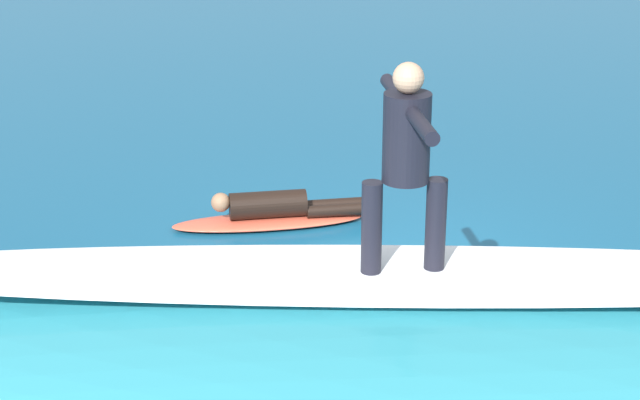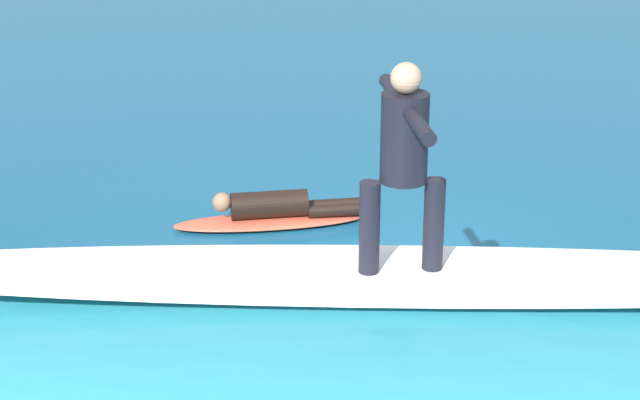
{
  "view_description": "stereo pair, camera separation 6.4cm",
  "coord_description": "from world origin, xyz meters",
  "px_view_note": "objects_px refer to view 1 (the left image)",
  "views": [
    {
      "loc": [
        1.72,
        9.44,
        4.54
      ],
      "look_at": [
        0.84,
        0.57,
        1.12
      ],
      "focal_mm": 58.87,
      "sensor_mm": 36.0,
      "label": 1
    },
    {
      "loc": [
        1.65,
        9.45,
        4.54
      ],
      "look_at": [
        0.84,
        0.57,
        1.12
      ],
      "focal_mm": 58.87,
      "sensor_mm": 36.0,
      "label": 2
    }
  ],
  "objects_px": {
    "surfer_riding": "(406,154)",
    "surfboard_paddling": "(268,221)",
    "surfboard_riding": "(402,276)",
    "surfer_paddling": "(280,205)"
  },
  "relations": [
    {
      "from": "surfboard_paddling",
      "to": "surfer_paddling",
      "type": "xyz_separation_m",
      "value": [
        -0.14,
        -0.01,
        0.19
      ]
    },
    {
      "from": "surfboard_riding",
      "to": "surfer_paddling",
      "type": "bearing_deg",
      "value": -83.89
    },
    {
      "from": "surfer_riding",
      "to": "surfer_paddling",
      "type": "relative_size",
      "value": 0.85
    },
    {
      "from": "surfboard_paddling",
      "to": "surfer_paddling",
      "type": "bearing_deg",
      "value": 180.0
    },
    {
      "from": "surfer_riding",
      "to": "surfboard_paddling",
      "type": "relative_size",
      "value": 0.7
    },
    {
      "from": "surfboard_paddling",
      "to": "surfer_paddling",
      "type": "distance_m",
      "value": 0.23
    },
    {
      "from": "surfboard_riding",
      "to": "surfboard_paddling",
      "type": "xyz_separation_m",
      "value": [
        0.76,
        -4.32,
        -1.3
      ]
    },
    {
      "from": "surfer_riding",
      "to": "surfboard_paddling",
      "type": "height_order",
      "value": "surfer_riding"
    },
    {
      "from": "surfer_riding",
      "to": "surfer_paddling",
      "type": "distance_m",
      "value": 4.82
    },
    {
      "from": "surfboard_riding",
      "to": "surfer_paddling",
      "type": "relative_size",
      "value": 1.13
    }
  ]
}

